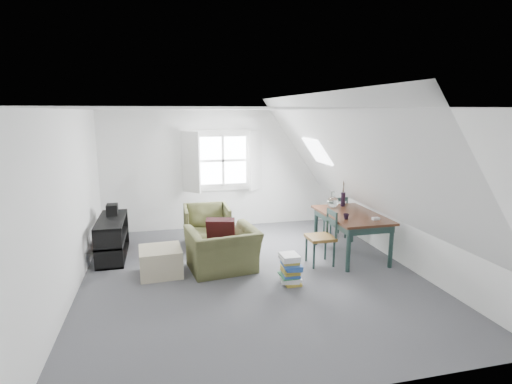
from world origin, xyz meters
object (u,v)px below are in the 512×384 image
object	(u,v)px
dining_chair_far	(336,216)
dining_chair_near	(322,236)
armchair_far	(207,245)
dining_table	(351,219)
armchair_near	(223,270)
ottoman	(161,261)
media_shelf	(112,240)
magazine_stack	(291,269)

from	to	relation	value
dining_chair_far	dining_chair_near	world-z (taller)	dining_chair_near
armchair_far	dining_table	world-z (taller)	dining_table
armchair_far	dining_table	bearing A→B (deg)	-24.72
dining_table	armchair_near	bearing A→B (deg)	-177.67
dining_chair_near	armchair_far	bearing A→B (deg)	-125.35
armchair_far	ottoman	world-z (taller)	ottoman
armchair_near	media_shelf	size ratio (longest dim) A/B	0.80
ottoman	dining_table	bearing A→B (deg)	1.42
dining_chair_far	dining_chair_near	distance (m)	1.53
dining_table	media_shelf	xyz separation A→B (m)	(-4.01, 0.88, -0.35)
dining_table	dining_chair_near	bearing A→B (deg)	-159.03
dining_chair_far	armchair_far	bearing A→B (deg)	6.68
armchair_far	dining_table	xyz separation A→B (m)	(2.36, -1.13, 0.65)
armchair_far	ottoman	bearing A→B (deg)	-124.48
armchair_near	dining_table	distance (m)	2.36
dining_chair_far	magazine_stack	distance (m)	2.47
magazine_stack	armchair_far	bearing A→B (deg)	116.07
dining_table	magazine_stack	bearing A→B (deg)	-149.13
armchair_far	armchair_near	bearing A→B (deg)	-84.81
ottoman	dining_table	distance (m)	3.24
dining_chair_near	magazine_stack	world-z (taller)	dining_chair_near
ottoman	dining_chair_near	xyz separation A→B (m)	(2.58, -0.18, 0.26)
ottoman	dining_chair_far	size ratio (longest dim) A/B	0.74
armchair_near	media_shelf	xyz separation A→B (m)	(-1.75, 1.03, 0.30)
media_shelf	ottoman	bearing A→B (deg)	-50.74
armchair_near	dining_chair_near	distance (m)	1.70
dining_table	media_shelf	size ratio (longest dim) A/B	1.14
magazine_stack	media_shelf	bearing A→B (deg)	146.39
armchair_far	dining_table	distance (m)	2.69
dining_chair_near	magazine_stack	bearing A→B (deg)	-47.21
armchair_far	dining_chair_far	xyz separation A→B (m)	(2.55, -0.10, 0.44)
armchair_near	dining_chair_near	world-z (taller)	dining_chair_near
dining_table	ottoman	bearing A→B (deg)	-179.91
armchair_far	magazine_stack	xyz separation A→B (m)	(0.98, -2.00, 0.22)
armchair_far	magazine_stack	world-z (taller)	magazine_stack
armchair_near	dining_table	size ratio (longest dim) A/B	0.70
armchair_near	dining_chair_near	size ratio (longest dim) A/B	1.16
armchair_near	ottoman	bearing A→B (deg)	-11.59
dining_chair_far	dining_table	bearing A→B (deg)	88.36
ottoman	dining_chair_far	bearing A→B (deg)	17.97
armchair_near	magazine_stack	distance (m)	1.16
dining_table	dining_chair_far	bearing A→B (deg)	78.01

